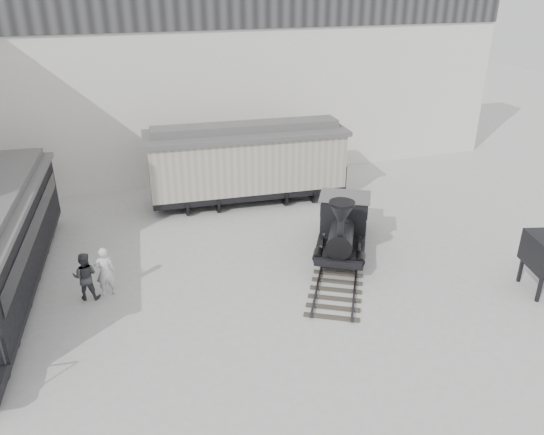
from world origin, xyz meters
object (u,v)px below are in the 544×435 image
object	(u,v)px
boxcar	(247,161)
visitor_b	(85,276)
locomotive	(343,228)
visitor_a	(105,271)

from	to	relation	value
boxcar	visitor_b	size ratio (longest dim) A/B	5.61
locomotive	boxcar	size ratio (longest dim) A/B	0.84
locomotive	boxcar	world-z (taller)	boxcar
boxcar	visitor_b	xyz separation A→B (m)	(-7.90, -6.88, -1.22)
boxcar	visitor_a	distance (m)	10.02
boxcar	visitor_a	xyz separation A→B (m)	(-7.21, -6.85, -1.17)
boxcar	visitor_a	world-z (taller)	boxcar
boxcar	visitor_b	bearing A→B (deg)	-134.86
locomotive	visitor_b	size ratio (longest dim) A/B	4.72
boxcar	visitor_a	bearing A→B (deg)	-132.39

